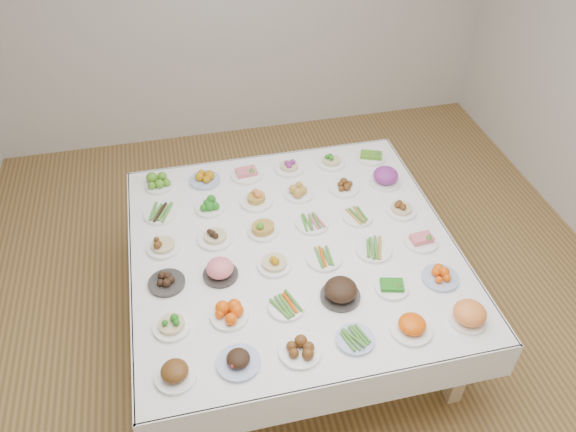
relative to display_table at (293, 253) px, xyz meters
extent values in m
plane|color=olive|center=(0.10, 0.13, -0.68)|extent=(5.00, 5.00, 0.00)
cube|color=beige|center=(0.10, 2.63, 0.72)|extent=(5.00, 0.02, 2.80)
cube|color=white|center=(0.00, 0.00, 0.04)|extent=(2.09, 2.09, 0.06)
cube|color=white|center=(0.00, 1.04, -0.07)|extent=(2.11, 0.01, 0.28)
cube|color=white|center=(0.00, -1.04, -0.07)|extent=(2.11, 0.02, 0.28)
cube|color=white|center=(1.04, 0.00, -0.07)|extent=(0.01, 2.11, 0.28)
cube|color=white|center=(-1.04, 0.00, -0.07)|extent=(0.02, 2.11, 0.28)
cube|color=#CDB683|center=(-0.86, -0.86, -0.34)|extent=(0.09, 0.09, 0.69)
cube|color=#CDB683|center=(0.86, -0.86, -0.34)|extent=(0.09, 0.09, 0.69)
cube|color=#CDB683|center=(-0.86, 0.86, -0.34)|extent=(0.09, 0.09, 0.69)
cube|color=#CDB683|center=(0.86, 0.86, -0.34)|extent=(0.09, 0.09, 0.69)
cylinder|color=white|center=(-0.82, -0.82, 0.08)|extent=(0.22, 0.22, 0.02)
cylinder|color=#4C66B2|center=(-0.49, -0.81, 0.08)|extent=(0.23, 0.23, 0.02)
cylinder|color=white|center=(-0.16, -0.82, 0.08)|extent=(0.23, 0.23, 0.02)
cylinder|color=#4C66B2|center=(0.16, -0.81, 0.08)|extent=(0.21, 0.21, 0.02)
cylinder|color=white|center=(0.49, -0.81, 0.08)|extent=(0.23, 0.23, 0.02)
cylinder|color=white|center=(0.83, -0.82, 0.08)|extent=(0.21, 0.21, 0.02)
cylinder|color=white|center=(-0.82, -0.50, 0.08)|extent=(0.21, 0.21, 0.02)
cylinder|color=white|center=(-0.49, -0.49, 0.08)|extent=(0.21, 0.21, 0.02)
cylinder|color=white|center=(-0.16, -0.50, 0.08)|extent=(0.21, 0.21, 0.02)
cylinder|color=#2F2D2A|center=(0.17, -0.49, 0.08)|extent=(0.24, 0.24, 0.02)
cylinder|color=white|center=(0.49, -0.50, 0.08)|extent=(0.20, 0.20, 0.02)
cylinder|color=#4C66B2|center=(0.81, -0.49, 0.08)|extent=(0.22, 0.22, 0.02)
cylinder|color=#2F2D2A|center=(-0.83, -0.16, 0.08)|extent=(0.22, 0.22, 0.02)
cylinder|color=#2F2D2A|center=(-0.50, -0.16, 0.08)|extent=(0.21, 0.21, 0.02)
cylinder|color=white|center=(-0.16, -0.16, 0.08)|extent=(0.21, 0.21, 0.02)
cylinder|color=white|center=(0.16, -0.17, 0.08)|extent=(0.22, 0.22, 0.02)
cylinder|color=white|center=(0.49, -0.17, 0.08)|extent=(0.23, 0.23, 0.02)
cylinder|color=white|center=(0.82, -0.17, 0.08)|extent=(0.21, 0.21, 0.02)
cylinder|color=white|center=(-0.83, 0.16, 0.08)|extent=(0.21, 0.21, 0.02)
cylinder|color=white|center=(-0.49, 0.17, 0.08)|extent=(0.23, 0.23, 0.02)
cylinder|color=white|center=(-0.17, 0.17, 0.08)|extent=(0.20, 0.20, 0.02)
cylinder|color=white|center=(0.17, 0.17, 0.08)|extent=(0.22, 0.22, 0.02)
cylinder|color=white|center=(0.50, 0.16, 0.08)|extent=(0.20, 0.20, 0.02)
cylinder|color=white|center=(0.81, 0.16, 0.08)|extent=(0.20, 0.20, 0.02)
cylinder|color=white|center=(-0.83, 0.50, 0.08)|extent=(0.22, 0.22, 0.02)
cylinder|color=white|center=(-0.48, 0.48, 0.08)|extent=(0.20, 0.20, 0.02)
cylinder|color=white|center=(-0.15, 0.48, 0.08)|extent=(0.23, 0.23, 0.02)
cylinder|color=white|center=(0.16, 0.50, 0.08)|extent=(0.21, 0.21, 0.02)
cylinder|color=white|center=(0.50, 0.49, 0.08)|extent=(0.21, 0.21, 0.02)
cylinder|color=white|center=(0.82, 0.49, 0.08)|extent=(0.23, 0.23, 0.02)
cylinder|color=white|center=(-0.82, 0.82, 0.08)|extent=(0.20, 0.20, 0.02)
cylinder|color=#4C66B2|center=(-0.48, 0.81, 0.08)|extent=(0.23, 0.23, 0.02)
cylinder|color=white|center=(-0.17, 0.81, 0.08)|extent=(0.23, 0.23, 0.02)
cylinder|color=white|center=(0.16, 0.81, 0.08)|extent=(0.22, 0.22, 0.02)
cylinder|color=white|center=(0.49, 0.81, 0.08)|extent=(0.21, 0.21, 0.02)
cylinder|color=white|center=(0.82, 0.81, 0.08)|extent=(0.22, 0.22, 0.02)
camera|label=1|loc=(-0.62, -2.55, 2.63)|focal=35.00mm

